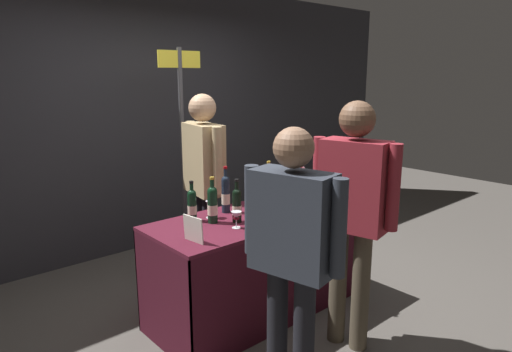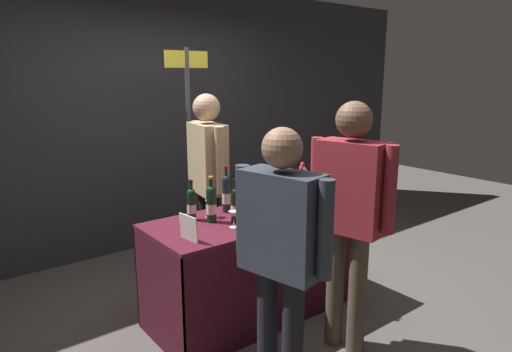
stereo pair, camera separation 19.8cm
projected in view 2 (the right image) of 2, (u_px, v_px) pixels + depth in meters
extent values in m
plane|color=#514C47|center=(256.00, 310.00, 3.61)|extent=(12.00, 12.00, 0.00)
cube|color=#2D2D33|center=(145.00, 118.00, 4.77)|extent=(7.90, 0.12, 2.78)
cube|color=#4C1423|center=(256.00, 216.00, 3.43)|extent=(1.67, 0.70, 0.02)
cube|color=#3E101D|center=(285.00, 281.00, 3.25)|extent=(1.67, 0.01, 0.77)
cube|color=#3E101D|center=(231.00, 252.00, 3.79)|extent=(1.67, 0.01, 0.77)
cube|color=#3E101D|center=(159.00, 296.00, 3.03)|extent=(0.01, 0.70, 0.77)
cube|color=#3E101D|center=(329.00, 242.00, 4.02)|extent=(0.01, 0.70, 0.77)
cylinder|color=black|center=(211.00, 206.00, 3.24)|extent=(0.07, 0.07, 0.23)
sphere|color=black|center=(211.00, 191.00, 3.21)|extent=(0.07, 0.07, 0.07)
cylinder|color=black|center=(211.00, 185.00, 3.20)|extent=(0.03, 0.03, 0.09)
cylinder|color=#B7932D|center=(211.00, 178.00, 3.19)|extent=(0.03, 0.03, 0.02)
cylinder|color=beige|center=(211.00, 209.00, 3.24)|extent=(0.07, 0.07, 0.07)
cylinder|color=#38230F|center=(263.00, 205.00, 3.33)|extent=(0.08, 0.08, 0.20)
sphere|color=#38230F|center=(263.00, 192.00, 3.31)|extent=(0.07, 0.07, 0.07)
cylinder|color=#38230F|center=(263.00, 187.00, 3.30)|extent=(0.03, 0.03, 0.07)
cylinder|color=black|center=(263.00, 181.00, 3.29)|extent=(0.03, 0.03, 0.02)
cylinder|color=beige|center=(263.00, 207.00, 3.33)|extent=(0.08, 0.08, 0.06)
cylinder|color=black|center=(192.00, 206.00, 3.29)|extent=(0.07, 0.07, 0.20)
sphere|color=black|center=(191.00, 193.00, 3.26)|extent=(0.06, 0.06, 0.06)
cylinder|color=black|center=(191.00, 188.00, 3.26)|extent=(0.03, 0.03, 0.08)
cylinder|color=black|center=(191.00, 181.00, 3.25)|extent=(0.03, 0.03, 0.02)
cylinder|color=beige|center=(192.00, 209.00, 3.29)|extent=(0.07, 0.07, 0.06)
cylinder|color=black|center=(236.00, 207.00, 3.24)|extent=(0.07, 0.07, 0.21)
sphere|color=black|center=(235.00, 193.00, 3.22)|extent=(0.06, 0.06, 0.06)
cylinder|color=black|center=(235.00, 187.00, 3.21)|extent=(0.03, 0.03, 0.09)
cylinder|color=black|center=(235.00, 180.00, 3.20)|extent=(0.03, 0.03, 0.02)
cylinder|color=beige|center=(236.00, 210.00, 3.25)|extent=(0.07, 0.07, 0.07)
cylinder|color=#192333|center=(226.00, 196.00, 3.47)|extent=(0.06, 0.06, 0.26)
sphere|color=#192333|center=(226.00, 180.00, 3.45)|extent=(0.06, 0.06, 0.06)
cylinder|color=#192333|center=(226.00, 174.00, 3.44)|extent=(0.03, 0.03, 0.09)
cylinder|color=maroon|center=(226.00, 167.00, 3.42)|extent=(0.03, 0.03, 0.02)
cylinder|color=beige|center=(226.00, 198.00, 3.48)|extent=(0.07, 0.07, 0.08)
cylinder|color=black|center=(271.00, 186.00, 3.76)|extent=(0.07, 0.07, 0.26)
sphere|color=black|center=(271.00, 171.00, 3.73)|extent=(0.07, 0.07, 0.07)
cylinder|color=black|center=(271.00, 167.00, 3.72)|extent=(0.03, 0.03, 0.07)
cylinder|color=#B7932D|center=(271.00, 162.00, 3.72)|extent=(0.03, 0.03, 0.02)
cylinder|color=beige|center=(271.00, 189.00, 3.76)|extent=(0.07, 0.07, 0.08)
cylinder|color=#192333|center=(288.00, 193.00, 3.60)|extent=(0.08, 0.08, 0.23)
sphere|color=#192333|center=(288.00, 179.00, 3.58)|extent=(0.08, 0.08, 0.08)
cylinder|color=#192333|center=(288.00, 174.00, 3.57)|extent=(0.03, 0.03, 0.09)
cylinder|color=maroon|center=(288.00, 167.00, 3.56)|extent=(0.04, 0.04, 0.02)
cylinder|color=beige|center=(288.00, 195.00, 3.61)|extent=(0.08, 0.08, 0.07)
cylinder|color=#38230F|center=(268.00, 195.00, 3.53)|extent=(0.07, 0.07, 0.24)
sphere|color=#38230F|center=(268.00, 180.00, 3.50)|extent=(0.07, 0.07, 0.07)
cylinder|color=#38230F|center=(268.00, 174.00, 3.49)|extent=(0.03, 0.03, 0.09)
cylinder|color=black|center=(268.00, 168.00, 3.48)|extent=(0.03, 0.03, 0.02)
cylinder|color=beige|center=(268.00, 197.00, 3.53)|extent=(0.07, 0.07, 0.08)
cylinder|color=silver|center=(307.00, 202.00, 3.77)|extent=(0.07, 0.07, 0.00)
cylinder|color=silver|center=(307.00, 198.00, 3.77)|extent=(0.01, 0.01, 0.07)
cone|color=silver|center=(307.00, 190.00, 3.75)|extent=(0.06, 0.06, 0.06)
cylinder|color=#590C19|center=(307.00, 192.00, 3.76)|extent=(0.03, 0.03, 0.01)
cylinder|color=silver|center=(234.00, 227.00, 3.14)|extent=(0.06, 0.06, 0.00)
cylinder|color=silver|center=(234.00, 223.00, 3.13)|extent=(0.01, 0.01, 0.06)
cone|color=silver|center=(234.00, 215.00, 3.12)|extent=(0.07, 0.07, 0.06)
cylinder|color=#590C19|center=(234.00, 218.00, 3.13)|extent=(0.04, 0.04, 0.01)
cylinder|color=silver|center=(210.00, 217.00, 3.37)|extent=(0.07, 0.07, 0.00)
cylinder|color=silver|center=(210.00, 213.00, 3.37)|extent=(0.01, 0.01, 0.06)
cone|color=silver|center=(210.00, 205.00, 3.35)|extent=(0.07, 0.07, 0.07)
cylinder|color=slate|center=(304.00, 202.00, 3.46)|extent=(0.08, 0.08, 0.17)
cylinder|color=#38722D|center=(305.00, 187.00, 3.45)|extent=(0.04, 0.01, 0.22)
ellipsoid|color=gold|center=(306.00, 173.00, 3.43)|extent=(0.03, 0.03, 0.05)
cylinder|color=#38722D|center=(303.00, 185.00, 3.43)|extent=(0.05, 0.01, 0.25)
ellipsoid|color=red|center=(301.00, 169.00, 3.40)|extent=(0.03, 0.03, 0.05)
cylinder|color=#38722D|center=(302.00, 184.00, 3.43)|extent=(0.04, 0.04, 0.28)
ellipsoid|color=red|center=(302.00, 165.00, 3.42)|extent=(0.03, 0.03, 0.05)
cylinder|color=#38722D|center=(303.00, 188.00, 3.43)|extent=(0.02, 0.04, 0.22)
ellipsoid|color=red|center=(304.00, 174.00, 3.39)|extent=(0.03, 0.03, 0.05)
cylinder|color=#38722D|center=(305.00, 186.00, 3.44)|extent=(0.01, 0.02, 0.24)
ellipsoid|color=pink|center=(304.00, 170.00, 3.42)|extent=(0.03, 0.03, 0.05)
cube|color=silver|center=(188.00, 228.00, 2.88)|extent=(0.04, 0.17, 0.17)
cylinder|color=black|center=(206.00, 235.00, 4.09)|extent=(0.12, 0.12, 0.84)
cylinder|color=black|center=(213.00, 241.00, 3.95)|extent=(0.12, 0.12, 0.84)
cube|color=tan|center=(208.00, 158.00, 3.86)|extent=(0.28, 0.45, 0.60)
sphere|color=tan|center=(206.00, 108.00, 3.77)|extent=(0.23, 0.23, 0.23)
cylinder|color=tan|center=(197.00, 151.00, 4.08)|extent=(0.08, 0.08, 0.55)
cylinder|color=tan|center=(220.00, 161.00, 3.63)|extent=(0.08, 0.08, 0.55)
cylinder|color=#4C4233|center=(357.00, 294.00, 2.99)|extent=(0.12, 0.12, 0.84)
cylinder|color=#4C4233|center=(335.00, 287.00, 3.10)|extent=(0.12, 0.12, 0.84)
cube|color=maroon|center=(351.00, 187.00, 2.89)|extent=(0.30, 0.46, 0.59)
sphere|color=brown|center=(354.00, 120.00, 2.79)|extent=(0.23, 0.23, 0.23)
cylinder|color=maroon|center=(390.00, 190.00, 2.72)|extent=(0.08, 0.08, 0.55)
cylinder|color=maroon|center=(316.00, 178.00, 3.04)|extent=(0.08, 0.08, 0.55)
cylinder|color=black|center=(293.00, 342.00, 2.49)|extent=(0.12, 0.12, 0.79)
cylinder|color=black|center=(267.00, 331.00, 2.61)|extent=(0.12, 0.12, 0.79)
cube|color=#2D333D|center=(281.00, 223.00, 2.40)|extent=(0.30, 0.49, 0.56)
sphere|color=#8C664C|center=(282.00, 148.00, 2.31)|extent=(0.22, 0.22, 0.22)
cylinder|color=#2D333D|center=(326.00, 230.00, 2.23)|extent=(0.08, 0.08, 0.51)
cylinder|color=#2D333D|center=(243.00, 209.00, 2.57)|extent=(0.08, 0.08, 0.51)
cylinder|color=#47474C|center=(190.00, 159.00, 4.36)|extent=(0.04, 0.04, 2.08)
cube|color=yellow|center=(187.00, 59.00, 4.15)|extent=(0.44, 0.02, 0.15)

